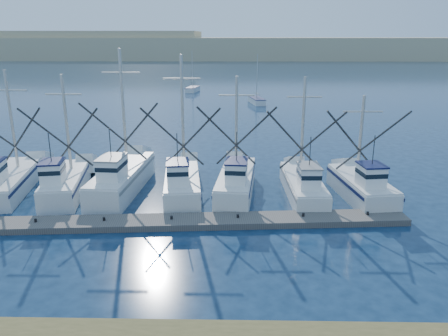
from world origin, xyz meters
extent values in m
plane|color=#0C1F36|center=(0.00, 0.00, 0.00)|extent=(500.00, 500.00, 0.00)
cube|color=#595550|center=(-6.32, 6.44, 0.19)|extent=(28.72, 4.04, 0.38)
cube|color=tan|center=(0.00, 210.00, 5.00)|extent=(360.00, 60.00, 10.00)
cube|color=silver|center=(-18.84, 12.00, 0.69)|extent=(4.02, 8.92, 1.38)
cylinder|color=#B7B2A8|center=(-18.84, 13.47, 5.00)|extent=(0.22, 0.22, 7.25)
cube|color=silver|center=(-14.54, 11.48, 0.73)|extent=(3.57, 7.85, 1.47)
cube|color=white|center=(-14.54, 9.54, 2.22)|extent=(1.64, 2.05, 1.50)
cylinder|color=#B7B2A8|center=(-14.54, 12.77, 4.93)|extent=(0.22, 0.22, 6.91)
cube|color=silver|center=(-10.71, 12.38, 0.83)|extent=(3.09, 9.51, 1.65)
cube|color=white|center=(-10.71, 9.98, 2.40)|extent=(1.59, 2.37, 1.50)
cylinder|color=#B7B2A8|center=(-10.71, 13.98, 5.87)|extent=(0.22, 0.22, 8.43)
cube|color=silver|center=(-6.27, 11.83, 0.72)|extent=(3.29, 8.48, 1.44)
cube|color=white|center=(-6.27, 9.71, 2.19)|extent=(1.60, 2.16, 1.50)
cylinder|color=#B7B2A8|center=(-6.27, 13.24, 5.57)|extent=(0.22, 0.22, 8.26)
cube|color=silver|center=(-2.42, 11.81, 0.77)|extent=(3.05, 8.40, 1.54)
cube|color=white|center=(-2.42, 9.70, 2.29)|extent=(1.51, 2.12, 1.50)
cylinder|color=#B7B2A8|center=(-2.42, 13.21, 4.89)|extent=(0.22, 0.22, 6.70)
cube|color=silver|center=(2.32, 11.70, 0.63)|extent=(2.44, 8.06, 1.26)
cube|color=white|center=(2.32, 9.65, 2.01)|extent=(1.34, 1.99, 1.50)
cylinder|color=#B7B2A8|center=(2.32, 13.06, 4.74)|extent=(0.22, 0.22, 6.96)
cube|color=silver|center=(6.30, 11.23, 0.71)|extent=(3.37, 7.32, 1.43)
cube|color=white|center=(6.30, 9.42, 2.18)|extent=(1.64, 1.90, 1.50)
cylinder|color=#B7B2A8|center=(6.30, 12.43, 4.23)|extent=(0.22, 0.22, 5.61)
cube|color=silver|center=(1.25, 55.72, 0.45)|extent=(2.80, 6.15, 0.90)
cylinder|color=#B7B2A8|center=(1.25, 56.02, 4.50)|extent=(0.12, 0.12, 7.20)
cube|color=silver|center=(-10.94, 71.46, 0.45)|extent=(2.64, 5.10, 0.90)
cylinder|color=#B7B2A8|center=(-10.94, 71.76, 4.50)|extent=(0.12, 0.12, 7.20)
camera|label=1|loc=(-2.65, -17.65, 10.93)|focal=35.00mm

